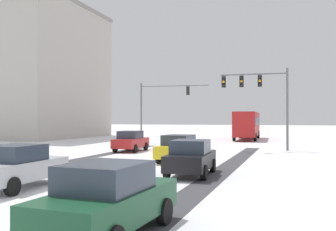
% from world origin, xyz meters
% --- Properties ---
extents(wheel_track_left_lane, '(1.03, 29.99, 0.01)m').
position_xyz_m(wheel_track_left_lane, '(-4.81, 13.63, 0.00)').
color(wheel_track_left_lane, '#424247').
rests_on(wheel_track_left_lane, ground).
extents(wheel_track_right_lane, '(1.13, 29.99, 0.01)m').
position_xyz_m(wheel_track_right_lane, '(4.76, 13.63, 0.00)').
color(wheel_track_right_lane, '#424247').
rests_on(wheel_track_right_lane, ground).
extents(sidewalk_kerb_right, '(4.00, 29.99, 0.12)m').
position_xyz_m(sidewalk_kerb_right, '(9.09, 12.27, 0.06)').
color(sidewalk_kerb_right, white).
rests_on(sidewalk_kerb_right, ground).
extents(traffic_signal_far_left, '(7.51, 0.74, 6.50)m').
position_xyz_m(traffic_signal_far_left, '(-5.55, 33.44, 4.51)').
color(traffic_signal_far_left, slate).
rests_on(traffic_signal_far_left, ground).
extents(traffic_signal_near_right, '(5.25, 0.56, 6.50)m').
position_xyz_m(traffic_signal_near_right, '(5.63, 25.16, 4.76)').
color(traffic_signal_near_right, slate).
rests_on(traffic_signal_near_right, ground).
extents(car_red_lead, '(1.98, 4.17, 1.62)m').
position_xyz_m(car_red_lead, '(-4.13, 22.25, 0.82)').
color(car_red_lead, red).
rests_on(car_red_lead, ground).
extents(car_yellow_cab_second, '(2.01, 4.19, 1.62)m').
position_xyz_m(car_yellow_cab_second, '(1.62, 16.27, 0.82)').
color(car_yellow_cab_second, yellow).
rests_on(car_yellow_cab_second, ground).
extents(car_black_third, '(2.00, 4.18, 1.62)m').
position_xyz_m(car_black_third, '(3.64, 11.29, 0.82)').
color(car_black_third, black).
rests_on(car_black_third, ground).
extents(car_silver_fourth, '(1.84, 4.10, 1.62)m').
position_xyz_m(car_silver_fourth, '(-1.67, 6.13, 0.82)').
color(car_silver_fourth, '#B7BABF').
rests_on(car_silver_fourth, ground).
extents(car_dark_green_fifth, '(2.02, 4.19, 1.62)m').
position_xyz_m(car_dark_green_fifth, '(4.18, 1.96, 0.82)').
color(car_dark_green_fifth, '#194C2D').
rests_on(car_dark_green_fifth, ground).
extents(bus_oncoming, '(2.96, 11.08, 3.38)m').
position_xyz_m(bus_oncoming, '(2.72, 42.46, 1.99)').
color(bus_oncoming, '#B21E1E').
rests_on(bus_oncoming, ground).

